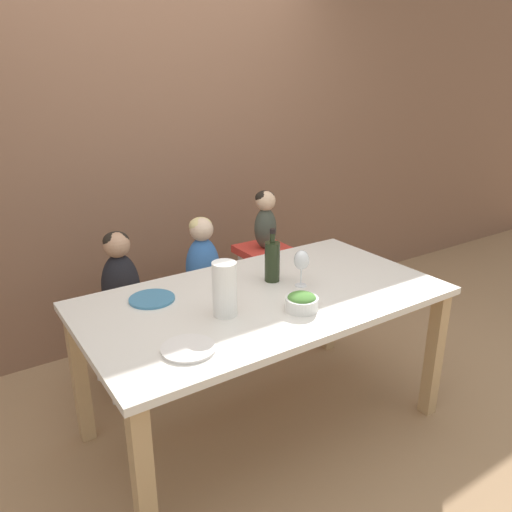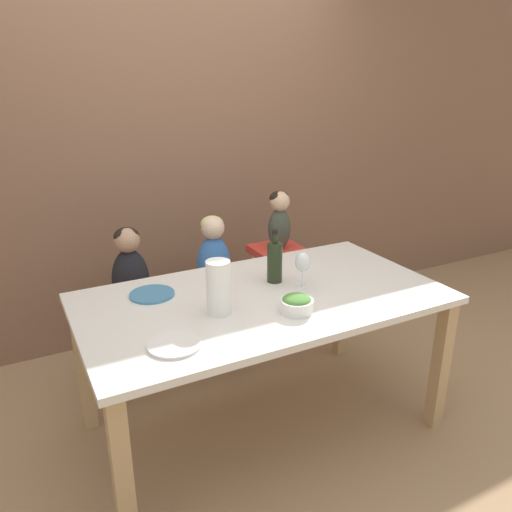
% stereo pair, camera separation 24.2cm
% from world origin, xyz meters
% --- Properties ---
extents(ground_plane, '(14.00, 14.00, 0.00)m').
position_xyz_m(ground_plane, '(0.00, 0.00, 0.00)').
color(ground_plane, '#9E7A56').
extents(wall_back, '(10.00, 0.06, 2.70)m').
position_xyz_m(wall_back, '(0.00, 1.30, 1.35)').
color(wall_back, brown).
rests_on(wall_back, ground_plane).
extents(dining_table, '(1.76, 0.96, 0.76)m').
position_xyz_m(dining_table, '(0.00, 0.00, 0.67)').
color(dining_table, silver).
rests_on(dining_table, ground_plane).
extents(chair_far_left, '(0.38, 0.42, 0.45)m').
position_xyz_m(chair_far_left, '(-0.46, 0.76, 0.38)').
color(chair_far_left, silver).
rests_on(chair_far_left, ground_plane).
extents(chair_far_center, '(0.38, 0.42, 0.45)m').
position_xyz_m(chair_far_center, '(0.06, 0.76, 0.38)').
color(chair_far_center, silver).
rests_on(chair_far_center, ground_plane).
extents(chair_right_highchair, '(0.32, 0.35, 0.68)m').
position_xyz_m(chair_right_highchair, '(0.53, 0.76, 0.53)').
color(chair_right_highchair, silver).
rests_on(chair_right_highchair, ground_plane).
extents(person_child_left, '(0.22, 0.19, 0.52)m').
position_xyz_m(person_child_left, '(-0.46, 0.76, 0.70)').
color(person_child_left, black).
rests_on(person_child_left, chair_far_left).
extents(person_child_center, '(0.22, 0.19, 0.52)m').
position_xyz_m(person_child_center, '(0.06, 0.76, 0.70)').
color(person_child_center, '#3366B2').
rests_on(person_child_center, chair_far_center).
extents(person_baby_right, '(0.15, 0.14, 0.39)m').
position_xyz_m(person_baby_right, '(0.53, 0.76, 0.90)').
color(person_baby_right, '#3D4238').
rests_on(person_baby_right, chair_right_highchair).
extents(wine_bottle, '(0.08, 0.08, 0.28)m').
position_xyz_m(wine_bottle, '(0.14, 0.13, 0.87)').
color(wine_bottle, '#232D19').
rests_on(wine_bottle, dining_table).
extents(paper_towel_roll, '(0.11, 0.11, 0.25)m').
position_xyz_m(paper_towel_roll, '(-0.27, -0.08, 0.89)').
color(paper_towel_roll, white).
rests_on(paper_towel_roll, dining_table).
extents(wine_glass_near, '(0.08, 0.08, 0.19)m').
position_xyz_m(wine_glass_near, '(0.22, -0.01, 0.90)').
color(wine_glass_near, white).
rests_on(wine_glass_near, dining_table).
extents(salad_bowl_large, '(0.15, 0.15, 0.08)m').
position_xyz_m(salad_bowl_large, '(0.05, -0.23, 0.80)').
color(salad_bowl_large, white).
rests_on(salad_bowl_large, dining_table).
extents(dinner_plate_front_left, '(0.22, 0.22, 0.01)m').
position_xyz_m(dinner_plate_front_left, '(-0.54, -0.26, 0.77)').
color(dinner_plate_front_left, silver).
rests_on(dinner_plate_front_left, dining_table).
extents(dinner_plate_back_left, '(0.22, 0.22, 0.01)m').
position_xyz_m(dinner_plate_back_left, '(-0.48, 0.25, 0.77)').
color(dinner_plate_back_left, teal).
rests_on(dinner_plate_back_left, dining_table).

